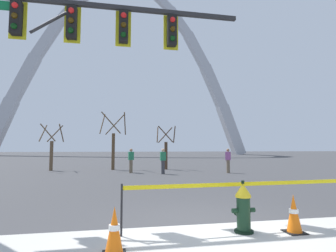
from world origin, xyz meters
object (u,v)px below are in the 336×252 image
object	(u,v)px
traffic_cone_by_hydrant	(294,214)
traffic_signal_gantry	(55,44)
fire_hydrant	(243,208)
pedestrian_walking_left	(131,160)
traffic_cone_mid_sidewalk	(114,231)
pedestrian_standing_center	(163,161)
pedestrian_walking_right	(228,160)
monument_arch	(125,74)

from	to	relation	value
traffic_cone_by_hydrant	traffic_signal_gantry	bearing A→B (deg)	151.29
fire_hydrant	pedestrian_walking_left	bearing A→B (deg)	96.35
fire_hydrant	traffic_cone_mid_sidewalk	world-z (taller)	fire_hydrant
fire_hydrant	pedestrian_standing_center	size ratio (longest dim) A/B	0.62
traffic_cone_mid_sidewalk	pedestrian_walking_right	xyz separation A→B (m)	(7.24, 12.50, 0.46)
monument_arch	pedestrian_walking_left	world-z (taller)	monument_arch
monument_arch	pedestrian_walking_right	distance (m)	52.54
traffic_cone_mid_sidewalk	fire_hydrant	bearing A→B (deg)	15.11
pedestrian_walking_left	pedestrian_walking_right	xyz separation A→B (m)	(6.26, -1.26, 0.00)
traffic_cone_by_hydrant	pedestrian_walking_left	size ratio (longest dim) A/B	0.46
traffic_cone_by_hydrant	monument_arch	world-z (taller)	monument_arch
traffic_cone_mid_sidewalk	traffic_signal_gantry	bearing A→B (deg)	117.36
pedestrian_standing_center	fire_hydrant	bearing A→B (deg)	-92.29
pedestrian_walking_right	monument_arch	bearing A→B (deg)	96.31
traffic_cone_mid_sidewalk	pedestrian_walking_left	world-z (taller)	pedestrian_walking_left
monument_arch	pedestrian_walking_right	size ratio (longest dim) A/B	38.69
traffic_signal_gantry	monument_arch	bearing A→B (deg)	86.53
pedestrian_walking_left	fire_hydrant	bearing A→B (deg)	-83.65
fire_hydrant	pedestrian_standing_center	bearing A→B (deg)	87.71
pedestrian_standing_center	monument_arch	bearing A→B (deg)	91.25
traffic_cone_by_hydrant	pedestrian_walking_left	distance (m)	13.54
traffic_cone_mid_sidewalk	monument_arch	xyz separation A→B (m)	(1.85, 61.21, 19.41)
fire_hydrant	traffic_cone_mid_sidewalk	xyz separation A→B (m)	(-2.44, -0.66, -0.11)
traffic_signal_gantry	pedestrian_walking_left	distance (m)	11.46
fire_hydrant	monument_arch	world-z (taller)	monument_arch
traffic_signal_gantry	pedestrian_standing_center	xyz separation A→B (m)	(4.58, 9.37, -3.59)
pedestrian_standing_center	pedestrian_walking_right	world-z (taller)	same
fire_hydrant	pedestrian_standing_center	world-z (taller)	pedestrian_standing_center
pedestrian_standing_center	pedestrian_walking_right	bearing A→B (deg)	-1.02
fire_hydrant	monument_arch	xyz separation A→B (m)	(-0.59, 60.55, 19.30)
fire_hydrant	traffic_cone_by_hydrant	bearing A→B (deg)	-12.59
traffic_cone_mid_sidewalk	traffic_cone_by_hydrant	bearing A→B (deg)	7.57
traffic_cone_by_hydrant	traffic_signal_gantry	xyz separation A→B (m)	(-5.04, 2.76, 4.05)
pedestrian_walking_left	pedestrian_standing_center	size ratio (longest dim) A/B	1.00
pedestrian_walking_left	traffic_signal_gantry	bearing A→B (deg)	-104.06
monument_arch	pedestrian_standing_center	world-z (taller)	monument_arch
traffic_signal_gantry	pedestrian_walking_right	xyz separation A→B (m)	(8.90, 9.29, -3.59)
traffic_cone_mid_sidewalk	pedestrian_walking_left	xyz separation A→B (m)	(0.98, 13.76, 0.46)
monument_arch	pedestrian_standing_center	bearing A→B (deg)	-88.75
traffic_cone_by_hydrant	pedestrian_walking_left	bearing A→B (deg)	100.21
traffic_cone_mid_sidewalk	pedestrian_walking_right	world-z (taller)	pedestrian_walking_right
traffic_cone_by_hydrant	pedestrian_standing_center	bearing A→B (deg)	92.18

